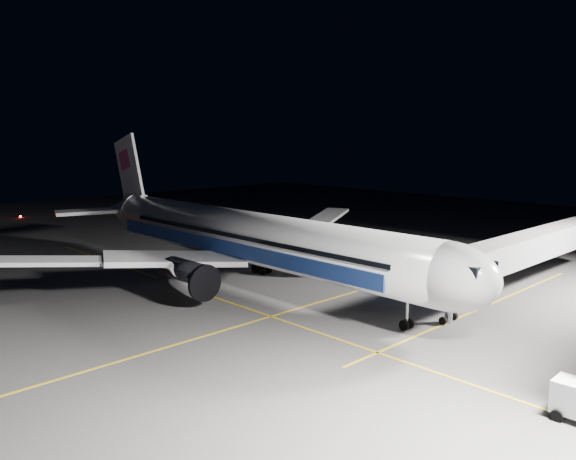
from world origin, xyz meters
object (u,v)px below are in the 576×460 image
Objects in this scene: airliner at (244,237)px; jet_bridge at (521,249)px; baggage_tug at (331,246)px; safety_cone_a at (302,269)px; safety_cone_c at (329,261)px; safety_cone_b at (317,259)px.

airliner is 29.31m from jet_bridge.
baggage_tug is 13.39m from safety_cone_a.
safety_cone_c is at bearing 89.35° from airliner.
airliner is at bearing -141.96° from jet_bridge.
airliner is 9.53m from safety_cone_a.
baggage_tug is 3.59× the size of safety_cone_c.
airliner is 27.90× the size of baggage_tug.
jet_bridge reaches higher than safety_cone_b.
safety_cone_b is (3.09, -6.06, -0.45)m from baggage_tug.
baggage_tug is at bearing 116.99° from safety_cone_b.
safety_cone_b is (-24.98, -4.06, -4.31)m from jet_bridge.
jet_bridge is 28.41m from baggage_tug.
safety_cone_c is (2.07, 0.00, 0.03)m from safety_cone_b.
baggage_tug is at bearing 117.01° from safety_cone_a.
jet_bridge is at bearing 38.04° from airliner.
safety_cone_a is at bearing -155.73° from jet_bridge.
airliner is 1.79× the size of jet_bridge.
baggage_tug is 6.82m from safety_cone_b.
safety_cone_a is (-21.99, -9.92, -4.25)m from jet_bridge.
safety_cone_b is at bearing -65.03° from baggage_tug.
safety_cone_a is 1.22× the size of safety_cone_b.
safety_cone_b is (-2.99, 5.86, -0.06)m from safety_cone_a.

